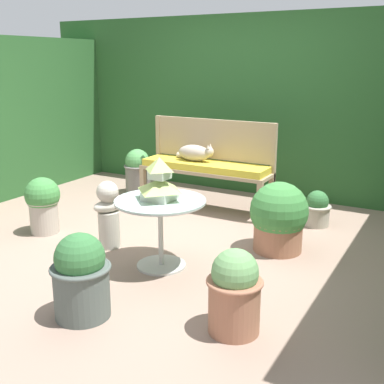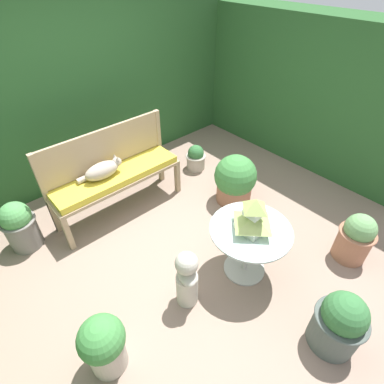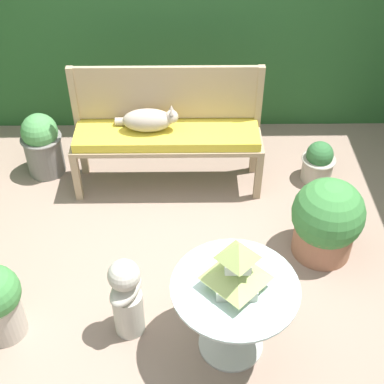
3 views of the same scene
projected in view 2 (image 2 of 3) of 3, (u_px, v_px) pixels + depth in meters
ground at (175, 245)px, 3.45m from camera, size 30.00×30.00×0.00m
foliage_hedge_back at (63, 90)px, 4.06m from camera, size 6.40×0.86×2.34m
foliage_hedge_right at (317, 93)px, 4.37m from camera, size 0.70×3.50×2.05m
garden_bench at (117, 179)px, 3.63m from camera, size 1.62×0.43×0.58m
bench_backrest at (105, 153)px, 3.56m from camera, size 1.62×0.06×1.07m
cat at (103, 170)px, 3.45m from camera, size 0.54×0.22×0.22m
patio_table at (249, 238)px, 2.89m from camera, size 0.79×0.79×0.61m
pagoda_birdhouse at (253, 217)px, 2.71m from camera, size 0.33×0.33×0.37m
garden_bust at (187, 278)px, 2.71m from camera, size 0.28×0.34×0.66m
potted_plant_table_near at (339, 323)px, 2.42m from camera, size 0.43×0.43×0.62m
potted_plant_bench_left at (356, 238)px, 3.16m from camera, size 0.38×0.38×0.59m
potted_plant_table_far at (20, 225)px, 3.27m from camera, size 0.37×0.37×0.60m
potted_plant_path_edge at (196, 158)px, 4.56m from camera, size 0.31×0.31×0.39m
potted_plant_bench_right at (235, 180)px, 3.88m from camera, size 0.55×0.55×0.67m
potted_plant_hedge_corner at (104, 344)px, 2.27m from camera, size 0.36×0.36×0.60m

